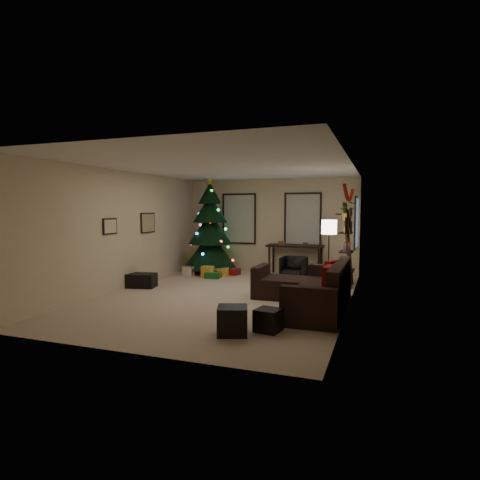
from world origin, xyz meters
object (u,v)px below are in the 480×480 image
at_px(desk, 295,248).
at_px(desk_chair, 294,268).
at_px(christmas_tree, 210,232).
at_px(sofa, 312,291).
at_px(bookshelf, 347,246).

bearing_deg(desk, desk_chair, -81.38).
relative_size(christmas_tree, desk_chair, 4.75).
distance_m(christmas_tree, desk_chair, 2.64).
bearing_deg(sofa, desk_chair, 108.60).
bearing_deg(christmas_tree, desk_chair, -4.68).
xyz_separation_m(christmas_tree, desk_chair, (2.48, -0.20, -0.88)).
bearing_deg(sofa, bookshelf, 78.21).
bearing_deg(christmas_tree, bookshelf, -11.63).
bearing_deg(sofa, christmas_tree, 138.74).
height_order(sofa, desk, sofa).
distance_m(christmas_tree, sofa, 4.65).
distance_m(christmas_tree, desk, 2.46).
distance_m(desk_chair, bookshelf, 1.66).
bearing_deg(bookshelf, sofa, -101.79).
height_order(christmas_tree, bookshelf, christmas_tree).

